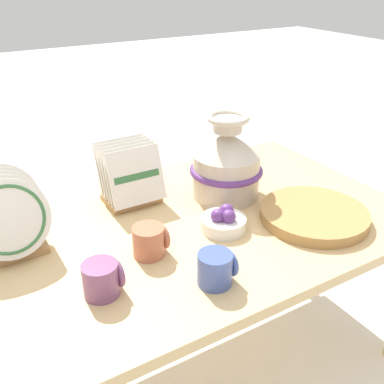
{
  "coord_description": "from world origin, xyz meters",
  "views": [
    {
      "loc": [
        -0.63,
        -1.06,
        1.33
      ],
      "look_at": [
        0.0,
        0.0,
        0.7
      ],
      "focal_mm": 42.0,
      "sensor_mm": 36.0,
      "label": 1
    }
  ],
  "objects": [
    {
      "name": "mug_plum_glaze",
      "position": [
        -0.37,
        -0.18,
        0.63
      ],
      "size": [
        0.1,
        0.09,
        0.09
      ],
      "color": "#7A4770",
      "rests_on": "display_table"
    },
    {
      "name": "dish_rack_round_plates",
      "position": [
        -0.52,
        0.12,
        0.7
      ],
      "size": [
        0.22,
        0.19,
        0.24
      ],
      "color": "tan",
      "rests_on": "display_table"
    },
    {
      "name": "ground_plane",
      "position": [
        0.0,
        0.0,
        0.0
      ],
      "size": [
        14.0,
        14.0,
        0.0
      ],
      "primitive_type": "plane",
      "color": "silver"
    },
    {
      "name": "dish_rack_square_plates",
      "position": [
        -0.11,
        0.23,
        0.67
      ],
      "size": [
        0.19,
        0.18,
        0.21
      ],
      "color": "tan",
      "rests_on": "display_table"
    },
    {
      "name": "mug_cobalt_glaze",
      "position": [
        -0.1,
        -0.29,
        0.63
      ],
      "size": [
        0.1,
        0.09,
        0.09
      ],
      "color": "#42569E",
      "rests_on": "display_table"
    },
    {
      "name": "fruit_bowl",
      "position": [
        0.06,
        -0.08,
        0.62
      ],
      "size": [
        0.14,
        0.14,
        0.08
      ],
      "color": "white",
      "rests_on": "display_table"
    },
    {
      "name": "mug_terracotta_glaze",
      "position": [
        -0.19,
        -0.09,
        0.63
      ],
      "size": [
        0.1,
        0.09,
        0.09
      ],
      "color": "#B76647",
      "rests_on": "display_table"
    },
    {
      "name": "ceramic_vase",
      "position": [
        0.2,
        0.1,
        0.71
      ],
      "size": [
        0.26,
        0.26,
        0.3
      ],
      "color": "beige",
      "rests_on": "display_table"
    },
    {
      "name": "display_table",
      "position": [
        0.0,
        0.0,
        0.53
      ],
      "size": [
        1.4,
        0.87,
        0.59
      ],
      "color": "tan",
      "rests_on": "ground_plane"
    },
    {
      "name": "wicker_charger_stack",
      "position": [
        0.35,
        -0.18,
        0.61
      ],
      "size": [
        0.34,
        0.34,
        0.04
      ],
      "color": "#AD7F47",
      "rests_on": "display_table"
    }
  ]
}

